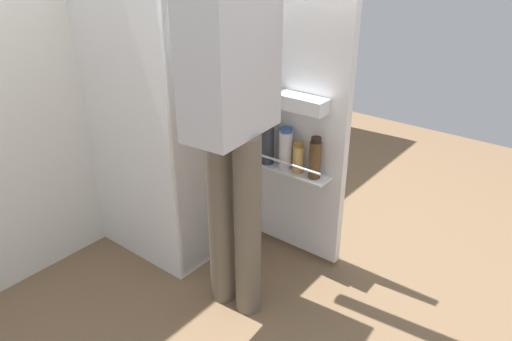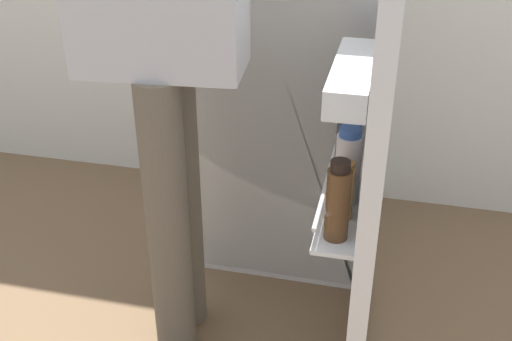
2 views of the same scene
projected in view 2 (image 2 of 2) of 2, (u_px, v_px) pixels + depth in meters
The scene contains 2 objects.
ground_plane at pixel (260, 326), 2.06m from camera, with size 5.24×5.24×0.00m, color brown.
refrigerator at pixel (303, 37), 2.10m from camera, with size 0.63×1.22×1.62m.
Camera 2 is at (0.34, -1.51, 1.45)m, focal length 44.25 mm.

